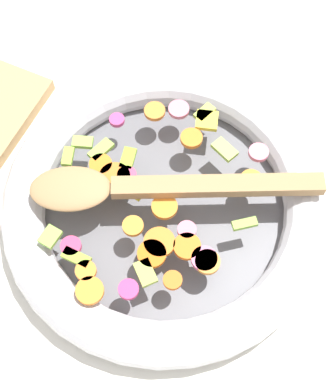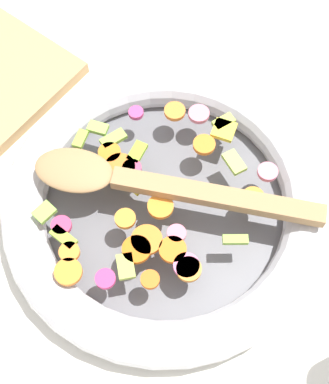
# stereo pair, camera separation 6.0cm
# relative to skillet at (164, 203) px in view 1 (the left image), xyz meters

# --- Properties ---
(ground_plane) EXTENTS (4.00, 4.00, 0.00)m
(ground_plane) POSITION_rel_skillet_xyz_m (0.00, 0.00, -0.02)
(ground_plane) COLOR silver
(skillet) EXTENTS (0.38, 0.38, 0.05)m
(skillet) POSITION_rel_skillet_xyz_m (0.00, 0.00, 0.00)
(skillet) COLOR slate
(skillet) RESTS_ON ground_plane
(chopped_vegetables) EXTENTS (0.24, 0.29, 0.01)m
(chopped_vegetables) POSITION_rel_skillet_xyz_m (-0.01, -0.02, 0.03)
(chopped_vegetables) COLOR orange
(chopped_vegetables) RESTS_ON skillet
(wooden_spoon) EXTENTS (0.31, 0.18, 0.01)m
(wooden_spoon) POSITION_rel_skillet_xyz_m (-0.02, -0.01, 0.04)
(wooden_spoon) COLOR #A87F51
(wooden_spoon) RESTS_ON chopped_vegetables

